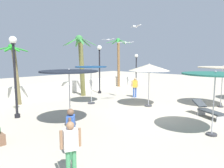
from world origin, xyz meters
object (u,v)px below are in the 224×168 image
lounge_chair_0 (208,110)px  lamp_post_0 (136,66)px  seagull_0 (135,26)px  patio_umbrella_3 (69,74)px  lamp_post_1 (14,67)px  palm_tree_1 (14,65)px  seagull_1 (108,39)px  patio_umbrella_1 (149,68)px  seagull_2 (125,42)px  patio_umbrella_5 (215,77)px  lamp_post_2 (99,62)px  guest_1 (135,85)px  guest_0 (71,129)px  patio_umbrella_4 (223,69)px  patio_umbrella_2 (91,70)px  guest_2 (71,144)px  palm_tree_2 (118,57)px  palm_tree_0 (81,59)px

lounge_chair_0 → lamp_post_0: bearing=53.0°
seagull_0 → patio_umbrella_3: bearing=-174.1°
lamp_post_1 → palm_tree_1: bearing=67.4°
lamp_post_0 → seagull_1: 5.20m
patio_umbrella_1 → lamp_post_1: bearing=151.2°
seagull_2 → patio_umbrella_5: bearing=-107.4°
patio_umbrella_5 → seagull_0: bearing=63.6°
lamp_post_0 → lamp_post_2: lamp_post_2 is taller
seagull_1 → guest_1: bearing=-105.3°
guest_0 → palm_tree_1: bearing=76.8°
patio_umbrella_4 → seagull_2: size_ratio=3.20×
patio_umbrella_2 → seagull_0: size_ratio=2.45×
guest_1 → guest_2: 11.55m
palm_tree_2 → lamp_post_2: palm_tree_2 is taller
patio_umbrella_3 → lamp_post_1: size_ratio=0.63×
palm_tree_1 → palm_tree_2: 11.56m
patio_umbrella_5 → guest_0: (-5.00, 2.70, -1.45)m
guest_2 → seagull_2: seagull_2 is taller
patio_umbrella_1 → guest_2: (-8.31, -2.83, -1.62)m
guest_2 → patio_umbrella_4: bearing=-3.8°
lamp_post_2 → lamp_post_0: bearing=3.1°
lamp_post_1 → seagull_0: 8.04m
lamp_post_0 → patio_umbrella_4: bearing=-114.7°
patio_umbrella_1 → patio_umbrella_2: 3.91m
lamp_post_2 → lounge_chair_0: bearing=-98.5°
patio_umbrella_4 → palm_tree_1: bearing=129.2°
lamp_post_2 → seagull_1: (1.59, 0.42, 2.10)m
palm_tree_1 → guest_0: 9.25m
palm_tree_1 → guest_1: bearing=-30.2°
lounge_chair_0 → seagull_0: 7.04m
patio_umbrella_5 → palm_tree_2: 15.01m
palm_tree_0 → palm_tree_2: palm_tree_2 is taller
lounge_chair_0 → seagull_1: size_ratio=1.56×
patio_umbrella_1 → lamp_post_2: size_ratio=0.66×
lamp_post_1 → lamp_post_2: (8.31, 2.21, 0.09)m
palm_tree_0 → lounge_chair_0: (0.48, -9.87, -2.69)m
patio_umbrella_2 → patio_umbrella_3: patio_umbrella_2 is taller
patio_umbrella_3 → seagull_0: size_ratio=2.44×
palm_tree_0 → seagull_2: bearing=-93.2°
guest_0 → guest_2: guest_0 is taller
patio_umbrella_4 → patio_umbrella_5: (-5.61, -1.09, -0.08)m
patio_umbrella_1 → guest_1: (1.94, 2.49, -1.57)m
patio_umbrella_3 → lamp_post_2: (7.13, 5.25, 0.40)m
guest_1 → lounge_chair_0: bearing=-107.6°
patio_umbrella_2 → patio_umbrella_3: bearing=-144.8°
patio_umbrella_4 → patio_umbrella_1: bearing=129.5°
lamp_post_2 → guest_1: size_ratio=2.66×
lamp_post_0 → guest_1: size_ratio=2.25×
patio_umbrella_2 → guest_0: 7.95m
patio_umbrella_3 → lamp_post_0: size_ratio=0.74×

